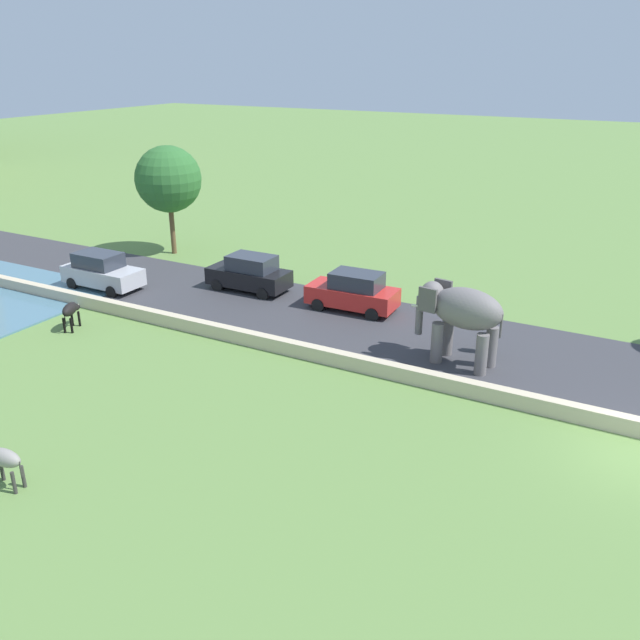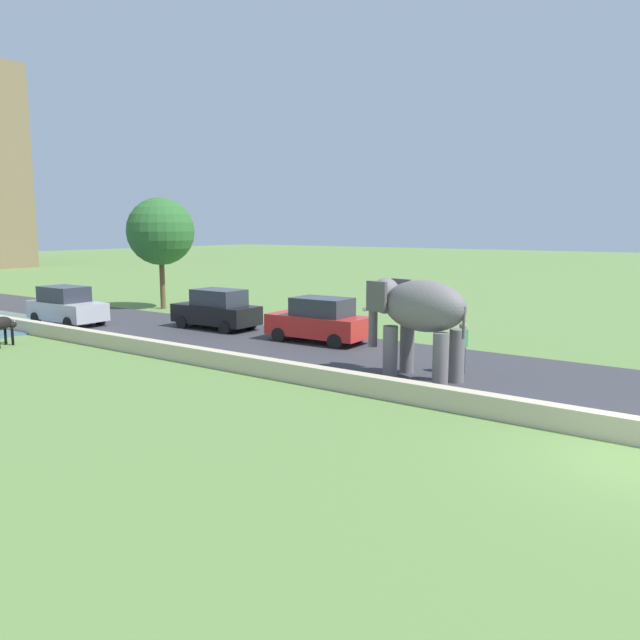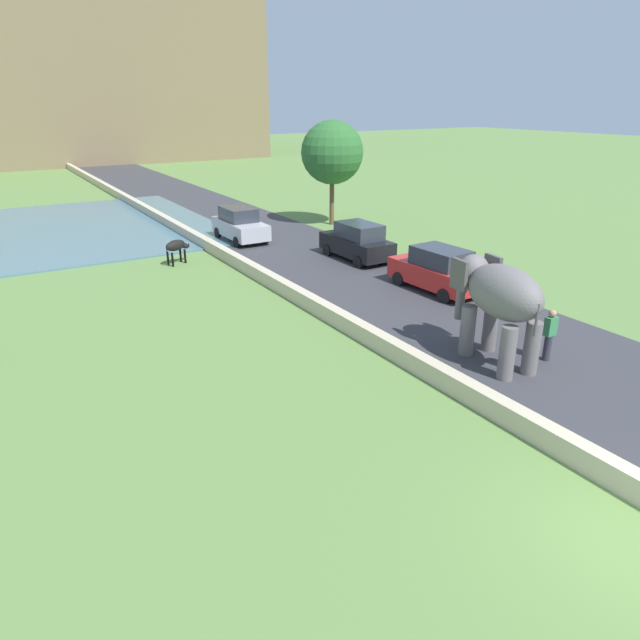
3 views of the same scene
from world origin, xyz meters
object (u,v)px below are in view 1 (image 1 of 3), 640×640
object	(u,v)px
car_silver	(102,271)
cow_grey	(3,459)
car_red	(353,292)
cow_black	(71,310)
car_black	(250,273)
elephant	(461,313)
person_beside_elephant	(491,333)

from	to	relation	value
car_silver	cow_grey	distance (m)	16.28
cow_grey	car_red	bearing A→B (deg)	-8.15
cow_black	car_silver	bearing A→B (deg)	31.67
car_red	cow_black	distance (m)	12.02
car_silver	car_black	world-z (taller)	same
elephant	person_beside_elephant	distance (m)	2.00
person_beside_elephant	cow_grey	world-z (taller)	person_beside_elephant
elephant	person_beside_elephant	world-z (taller)	elephant
car_black	cow_grey	bearing A→B (deg)	-168.70
cow_black	car_black	bearing A→B (deg)	-26.72
elephant	car_black	xyz separation A→B (m)	(3.12, 11.36, -1.14)
elephant	car_red	distance (m)	6.69
elephant	car_black	size ratio (longest dim) A/B	0.89
elephant	car_silver	size ratio (longest dim) A/B	0.89
cow_black	cow_grey	xyz separation A→B (m)	(-8.63, -7.04, 0.00)
car_red	car_silver	distance (m)	12.48
car_silver	cow_black	xyz separation A→B (m)	(-4.40, -2.72, -0.06)
car_red	cow_grey	world-z (taller)	car_red
person_beside_elephant	car_red	bearing A→B (deg)	75.50
person_beside_elephant	car_black	distance (m)	12.31
person_beside_elephant	car_red	world-z (taller)	car_red
elephant	car_silver	bearing A→B (deg)	90.10
elephant	car_silver	world-z (taller)	elephant
car_black	cow_black	xyz separation A→B (m)	(-7.55, 3.80, -0.06)
person_beside_elephant	cow_grey	size ratio (longest dim) A/B	1.16
elephant	car_silver	distance (m)	17.91
car_red	car_black	xyz separation A→B (m)	(-0.00, 5.55, 0.00)
elephant	person_beside_elephant	bearing A→B (deg)	-30.58
elephant	car_red	bearing A→B (deg)	61.74
car_red	cow_grey	xyz separation A→B (m)	(-16.19, 2.32, -0.06)
car_red	cow_black	bearing A→B (deg)	128.92
elephant	car_black	world-z (taller)	elephant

